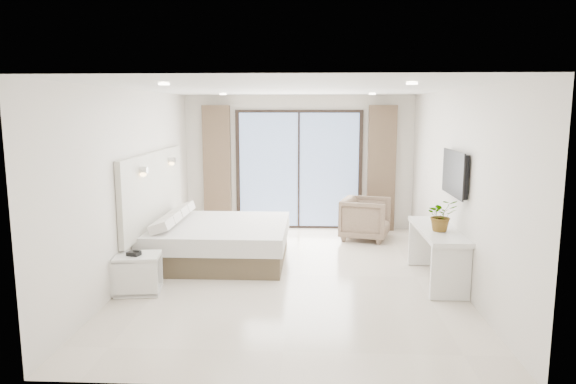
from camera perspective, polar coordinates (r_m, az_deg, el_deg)
name	(u,v)px	position (r m, az deg, el deg)	size (l,w,h in m)	color
ground	(293,275)	(7.66, 0.54, -9.21)	(6.20, 6.20, 0.00)	beige
room_shell	(282,163)	(8.14, -0.62, 3.28)	(4.62, 6.22, 2.72)	silver
bed	(219,241)	(8.39, -7.72, -5.41)	(2.16, 2.05, 0.74)	brown
nightstand	(138,274)	(7.16, -16.30, -8.72)	(0.63, 0.55, 0.52)	silver
phone	(134,253)	(7.06, -16.76, -6.56)	(0.16, 0.12, 0.05)	black
console_desk	(437,242)	(7.54, 16.25, -5.40)	(0.52, 1.67, 0.77)	silver
plant	(441,219)	(7.31, 16.66, -2.84)	(0.40, 0.45, 0.35)	#33662D
armchair	(366,216)	(9.74, 8.61, -2.70)	(0.84, 0.79, 0.86)	#7D6251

